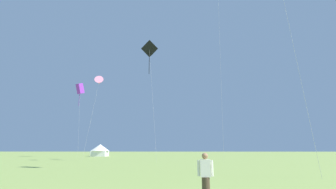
{
  "coord_description": "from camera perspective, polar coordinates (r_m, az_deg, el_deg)",
  "views": [
    {
      "loc": [
        1.04,
        -2.25,
        1.85
      ],
      "look_at": [
        0.0,
        32.0,
        10.03
      ],
      "focal_mm": 24.64,
      "sensor_mm": 36.0,
      "label": 1
    }
  ],
  "objects": [
    {
      "name": "kite_black_diamond",
      "position": [
        40.07,
        -4.59,
        10.87
      ],
      "size": [
        3.08,
        2.33,
        20.02
      ],
      "color": "black",
      "rests_on": "ground"
    },
    {
      "name": "kite_purple_box",
      "position": [
        65.64,
        -20.91,
        1.34
      ],
      "size": [
        3.11,
        3.68,
        19.07
      ],
      "color": "purple",
      "rests_on": "ground"
    },
    {
      "name": "festival_tent_left",
      "position": [
        67.51,
        -16.46,
        -12.95
      ],
      "size": [
        4.96,
        4.96,
        3.22
      ],
      "color": "white",
      "rests_on": "ground"
    },
    {
      "name": "kite_pink_delta",
      "position": [
        42.4,
        -16.67,
        3.09
      ],
      "size": [
        2.57,
        2.04,
        14.43
      ],
      "color": "pink",
      "rests_on": "ground"
    },
    {
      "name": "person_spectator",
      "position": [
        8.76,
        9.3,
        -19.83
      ],
      "size": [
        0.57,
        0.28,
        1.73
      ],
      "color": "#473828",
      "rests_on": "ground"
    }
  ]
}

